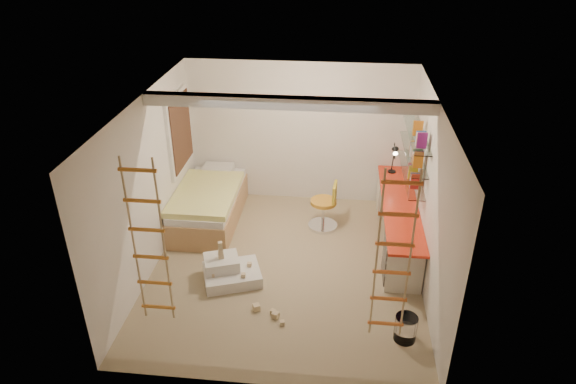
# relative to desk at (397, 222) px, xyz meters

# --- Properties ---
(floor) EXTENTS (4.50, 4.50, 0.00)m
(floor) POSITION_rel_desk_xyz_m (-1.72, -0.86, -0.40)
(floor) COLOR tan
(floor) RESTS_ON ground
(ceiling_beam) EXTENTS (4.00, 0.18, 0.16)m
(ceiling_beam) POSITION_rel_desk_xyz_m (-1.72, -0.56, 2.12)
(ceiling_beam) COLOR white
(ceiling_beam) RESTS_ON ceiling
(window_frame) EXTENTS (0.06, 1.15, 1.35)m
(window_frame) POSITION_rel_desk_xyz_m (-3.69, 0.64, 1.15)
(window_frame) COLOR white
(window_frame) RESTS_ON wall_left
(window_blind) EXTENTS (0.02, 1.00, 1.20)m
(window_blind) POSITION_rel_desk_xyz_m (-3.65, 0.64, 1.15)
(window_blind) COLOR #4C2D1E
(window_blind) RESTS_ON window_frame
(rope_ladder_left) EXTENTS (0.41, 0.04, 2.13)m
(rope_ladder_left) POSITION_rel_desk_xyz_m (-3.07, -2.61, 1.11)
(rope_ladder_left) COLOR orange
(rope_ladder_left) RESTS_ON ceiling
(rope_ladder_right) EXTENTS (0.41, 0.04, 2.13)m
(rope_ladder_right) POSITION_rel_desk_xyz_m (-0.37, -2.61, 1.11)
(rope_ladder_right) COLOR orange
(rope_ladder_right) RESTS_ON ceiling
(waste_bin) EXTENTS (0.28, 0.28, 0.35)m
(waste_bin) POSITION_rel_desk_xyz_m (-0.05, -2.20, -0.23)
(waste_bin) COLOR white
(waste_bin) RESTS_ON floor
(desk) EXTENTS (0.56, 2.80, 0.75)m
(desk) POSITION_rel_desk_xyz_m (0.00, 0.00, 0.00)
(desk) COLOR red
(desk) RESTS_ON floor
(shelves) EXTENTS (0.25, 1.80, 0.71)m
(shelves) POSITION_rel_desk_xyz_m (0.15, 0.27, 1.10)
(shelves) COLOR white
(shelves) RESTS_ON wall_right
(bed) EXTENTS (1.02, 2.00, 0.69)m
(bed) POSITION_rel_desk_xyz_m (-3.20, 0.36, -0.07)
(bed) COLOR #AD7F51
(bed) RESTS_ON floor
(task_lamp) EXTENTS (0.14, 0.36, 0.57)m
(task_lamp) POSITION_rel_desk_xyz_m (-0.05, 0.96, 0.73)
(task_lamp) COLOR black
(task_lamp) RESTS_ON desk
(swivel_chair) EXTENTS (0.55, 0.55, 0.85)m
(swivel_chair) POSITION_rel_desk_xyz_m (-1.19, 0.36, -0.09)
(swivel_chair) COLOR #C68726
(swivel_chair) RESTS_ON floor
(play_platform) EXTENTS (0.97, 0.86, 0.36)m
(play_platform) POSITION_rel_desk_xyz_m (-2.52, -1.24, -0.26)
(play_platform) COLOR silver
(play_platform) RESTS_ON floor
(toy_blocks) EXTENTS (1.15, 1.04, 0.63)m
(toy_blocks) POSITION_rel_desk_xyz_m (-2.24, -1.55, -0.16)
(toy_blocks) COLOR #CCB284
(toy_blocks) RESTS_ON floor
(books) EXTENTS (0.14, 0.70, 0.92)m
(books) POSITION_rel_desk_xyz_m (0.15, 0.27, 1.20)
(books) COLOR red
(books) RESTS_ON shelves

